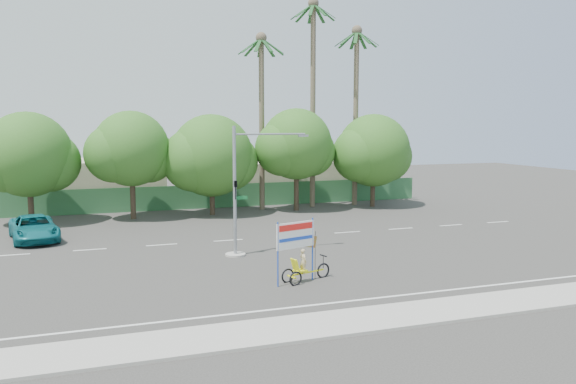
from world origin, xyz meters
name	(u,v)px	position (x,y,z in m)	size (l,w,h in m)	color
ground	(304,270)	(0.00, 0.00, 0.00)	(120.00, 120.00, 0.00)	#33302D
sidewalk_near	(376,318)	(0.00, -7.50, 0.06)	(50.00, 2.40, 0.12)	gray
fence	(216,196)	(0.00, 21.50, 1.00)	(38.00, 0.08, 2.00)	#336B3D
building_left	(91,183)	(-10.00, 26.00, 2.00)	(12.00, 8.00, 4.00)	beige
building_right	(288,179)	(8.00, 26.00, 1.80)	(14.00, 8.00, 3.60)	beige
tree_far_left	(27,157)	(-14.05, 18.00, 4.76)	(7.14, 6.00, 7.96)	#473828
tree_left	(131,151)	(-7.05, 18.00, 5.06)	(6.66, 5.60, 8.07)	#473828
tree_center	(211,158)	(-1.05, 18.00, 4.47)	(7.62, 6.40, 7.85)	#473828
tree_right	(296,147)	(5.95, 18.00, 5.24)	(6.90, 5.80, 8.36)	#473828
tree_far_right	(373,153)	(12.95, 18.00, 4.64)	(7.38, 6.20, 7.94)	#473828
palm_tall	(313,83)	(8.00, 19.50, 10.46)	(3.73, 3.79, 17.45)	#70604C
palm_mid	(356,97)	(12.00, 19.50, 9.40)	(3.73, 3.79, 15.45)	#70604C
palm_short	(262,102)	(3.50, 19.50, 8.86)	(3.73, 3.79, 14.45)	#70604C
traffic_signal	(240,202)	(-2.20, 3.98, 2.92)	(4.72, 1.10, 7.00)	gray
trike_billboard	(301,257)	(-0.91, -1.97, 1.18)	(2.87, 1.19, 2.92)	black
pickup_truck	(34,228)	(-13.24, 11.81, 0.77)	(2.55, 5.52, 1.53)	#106970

